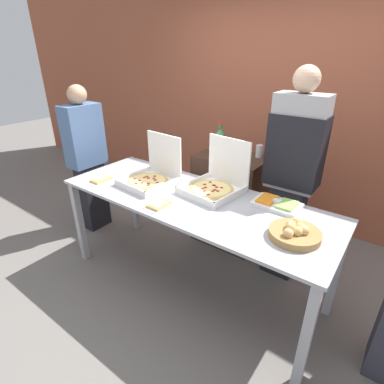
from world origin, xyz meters
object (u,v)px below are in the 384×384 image
object	(u,v)px
person_server_vest	(293,169)
soda_bottle	(220,141)
paper_plate_front_left	(159,205)
soda_can_silver	(259,151)
pizza_box_far_right	(152,175)
bread_basket	(295,233)
pizza_box_near_left	(216,183)
paper_plate_front_center	(101,180)
veggie_tray	(277,204)
person_guest_plaid	(87,159)

from	to	relation	value
person_server_vest	soda_bottle	bearing A→B (deg)	-8.44
soda_bottle	person_server_vest	size ratio (longest dim) A/B	0.18
paper_plate_front_left	soda_can_silver	size ratio (longest dim) A/B	1.92
soda_can_silver	pizza_box_far_right	bearing A→B (deg)	-123.08
bread_basket	soda_can_silver	size ratio (longest dim) A/B	2.60
pizza_box_near_left	paper_plate_front_center	bearing A→B (deg)	-147.45
paper_plate_front_center	veggie_tray	size ratio (longest dim) A/B	0.75
pizza_box_far_right	person_guest_plaid	size ratio (longest dim) A/B	0.28
veggie_tray	person_guest_plaid	xyz separation A→B (m)	(-2.13, -0.14, -0.04)
bread_basket	soda_can_silver	xyz separation A→B (m)	(-0.72, 1.00, 0.13)
paper_plate_front_left	veggie_tray	world-z (taller)	veggie_tray
pizza_box_far_right	paper_plate_front_left	size ratio (longest dim) A/B	1.92
pizza_box_far_right	veggie_tray	world-z (taller)	pizza_box_far_right
paper_plate_front_center	bread_basket	world-z (taller)	bread_basket
veggie_tray	bread_basket	bearing A→B (deg)	-52.77
bread_basket	soda_bottle	xyz separation A→B (m)	(-1.06, 0.82, 0.22)
soda_can_silver	person_server_vest	size ratio (longest dim) A/B	0.07
veggie_tray	person_guest_plaid	size ratio (longest dim) A/B	0.21
soda_can_silver	soda_bottle	bearing A→B (deg)	-150.61
pizza_box_near_left	soda_can_silver	distance (m)	0.72
pizza_box_far_right	paper_plate_front_left	bearing A→B (deg)	-35.30
veggie_tray	person_server_vest	xyz separation A→B (m)	(-0.03, 0.37, 0.15)
paper_plate_front_left	bread_basket	xyz separation A→B (m)	(0.97, 0.20, 0.03)
pizza_box_far_right	soda_bottle	distance (m)	0.78
soda_can_silver	person_guest_plaid	size ratio (longest dim) A/B	0.08
paper_plate_front_left	soda_can_silver	xyz separation A→B (m)	(0.24, 1.20, 0.16)
pizza_box_far_right	paper_plate_front_left	world-z (taller)	pizza_box_far_right
soda_can_silver	person_guest_plaid	xyz separation A→B (m)	(-1.66, -0.82, -0.19)
pizza_box_far_right	paper_plate_front_center	xyz separation A→B (m)	(-0.39, -0.25, -0.06)
soda_can_silver	person_guest_plaid	distance (m)	1.86
bread_basket	soda_bottle	size ratio (longest dim) A/B	0.97
bread_basket	person_server_vest	size ratio (longest dim) A/B	0.17
veggie_tray	soda_bottle	world-z (taller)	soda_bottle
person_guest_plaid	pizza_box_far_right	bearing A→B (deg)	85.31
paper_plate_front_left	bread_basket	bearing A→B (deg)	11.43
person_server_vest	person_guest_plaid	bearing A→B (deg)	13.73
person_guest_plaid	person_server_vest	bearing A→B (deg)	103.73
person_guest_plaid	paper_plate_front_center	bearing A→B (deg)	63.46
paper_plate_front_center	soda_bottle	distance (m)	1.19
pizza_box_near_left	bread_basket	distance (m)	0.82
pizza_box_near_left	paper_plate_front_center	xyz separation A→B (m)	(-0.93, -0.44, -0.06)
pizza_box_far_right	person_guest_plaid	distance (m)	1.08
paper_plate_front_center	bread_basket	distance (m)	1.71
pizza_box_far_right	paper_plate_front_center	world-z (taller)	pizza_box_far_right
paper_plate_front_center	person_guest_plaid	bearing A→B (deg)	153.46
paper_plate_front_left	person_guest_plaid	world-z (taller)	person_guest_plaid
person_server_vest	pizza_box_near_left	bearing A→B (deg)	40.10
paper_plate_front_center	soda_can_silver	bearing A→B (deg)	49.67
pizza_box_near_left	person_guest_plaid	distance (m)	1.62
pizza_box_far_right	soda_bottle	size ratio (longest dim) A/B	1.38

